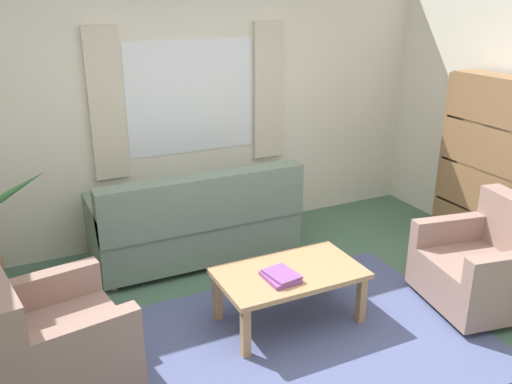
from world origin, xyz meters
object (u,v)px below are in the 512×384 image
armchair_right (487,265)px  bookshelf (485,165)px  armchair_left (49,341)px  book_stack_on_table (281,276)px  coffee_table (290,278)px  couch (196,224)px

armchair_right → bookshelf: (0.72, 0.78, 0.53)m
armchair_right → armchair_left: bearing=-88.0°
armchair_left → book_stack_on_table: armchair_left is taller
book_stack_on_table → coffee_table: bearing=33.7°
coffee_table → bookshelf: (2.27, 0.31, 0.50)m
couch → bookshelf: 2.79m
armchair_right → book_stack_on_table: (-1.67, 0.39, 0.11)m
armchair_left → bookshelf: bookshelf is taller
coffee_table → couch: bearing=102.1°
armchair_left → bookshelf: bearing=-94.8°
book_stack_on_table → couch: bearing=96.6°
coffee_table → book_stack_on_table: bearing=-146.3°
armchair_left → bookshelf: size_ratio=0.56×
coffee_table → bookshelf: bookshelf is taller
couch → book_stack_on_table: couch is taller
armchair_right → bookshelf: bearing=147.4°
couch → bookshelf: bookshelf is taller
couch → bookshelf: (2.55, -1.00, 0.52)m
armchair_left → coffee_table: armchair_left is taller
armchair_left → book_stack_on_table: size_ratio=3.37×
book_stack_on_table → bookshelf: (2.39, 0.39, 0.42)m
armchair_left → bookshelf: (4.01, 0.31, 0.53)m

